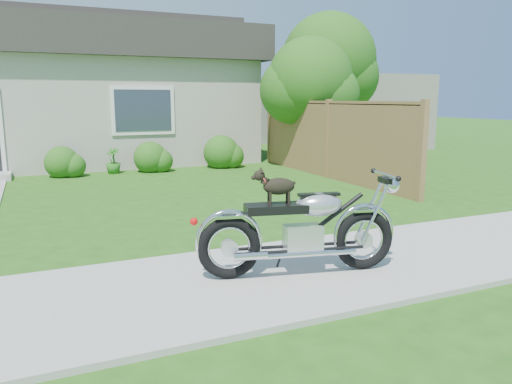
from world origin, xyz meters
The scene contains 9 objects.
ground centered at (0.00, 0.00, 0.00)m, with size 80.00×80.00×0.00m, color #235114.
sidewalk centered at (0.00, 0.00, 0.02)m, with size 24.00×2.20×0.04m, color #9E9B93.
house centered at (0.00, 11.99, 2.16)m, with size 12.60×7.03×4.50m.
fence centered at (6.30, 5.75, 0.94)m, with size 0.12×6.62×1.90m.
tree_near centered at (6.90, 7.42, 2.29)m, with size 2.43×2.34×3.58m.
tree_far centered at (8.65, 9.29, 2.96)m, with size 3.01×3.01×4.61m.
shrub_row centered at (-0.03, 8.50, 0.40)m, with size 10.51×1.03×1.03m.
potted_plant_right centered at (1.59, 8.55, 0.34)m, with size 0.38×0.38×0.67m, color #296E1E.
motorcycle_with_dog centered at (2.30, -0.12, 0.55)m, with size 2.20×0.79×1.14m.
Camera 1 is at (-0.26, -4.63, 1.90)m, focal length 35.00 mm.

